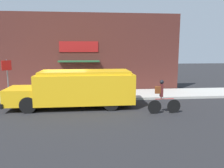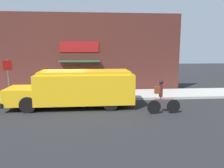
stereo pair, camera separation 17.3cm
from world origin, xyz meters
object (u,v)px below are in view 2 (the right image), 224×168
object	(u,v)px
school_bus	(77,88)
trash_bin	(110,86)
stop_sign_post	(8,73)
cyclist	(162,98)

from	to	relation	value
school_bus	trash_bin	bearing A→B (deg)	59.88
stop_sign_post	trash_bin	bearing A→B (deg)	16.32
school_bus	stop_sign_post	distance (m)	4.81
school_bus	trash_bin	size ratio (longest dim) A/B	8.43
cyclist	stop_sign_post	distance (m)	9.41
stop_sign_post	trash_bin	world-z (taller)	stop_sign_post
cyclist	trash_bin	distance (m)	5.85
cyclist	stop_sign_post	bearing A→B (deg)	155.67
cyclist	stop_sign_post	world-z (taller)	stop_sign_post
cyclist	trash_bin	size ratio (longest dim) A/B	2.10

